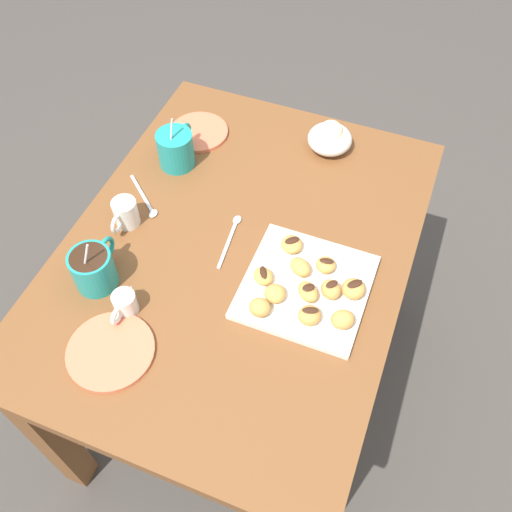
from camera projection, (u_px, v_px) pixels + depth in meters
The scene contains 30 objects.
ground_plane at pixel (243, 375), 1.92m from camera, with size 8.00×8.00×0.00m, color #423D38.
dining_table at pixel (238, 278), 1.44m from camera, with size 1.07×0.80×0.73m.
pastry_plate_square at pixel (306, 287), 1.26m from camera, with size 0.28×0.28×0.02m, color silver.
coffee_mug_teal_left at pixel (93, 268), 1.24m from camera, with size 0.14×0.10×0.15m.
coffee_mug_teal_right at pixel (176, 148), 1.47m from camera, with size 0.14×0.10×0.15m.
cream_pitcher_white at pixel (125, 212), 1.35m from camera, with size 0.10×0.06×0.07m.
ice_cream_bowl at pixel (330, 137), 1.51m from camera, with size 0.12×0.12×0.09m.
chocolate_sauce_pitcher at pixel (125, 303), 1.21m from camera, with size 0.09×0.05×0.06m.
saucer_coral_left at pixel (199, 132), 1.57m from camera, with size 0.16×0.16×0.01m, color #E5704C.
saucer_coral_right at pixel (111, 351), 1.17m from camera, with size 0.19×0.19×0.01m, color #E5704C.
loose_spoon_near_saucer at pixel (231, 234), 1.36m from camera, with size 0.16×0.03×0.01m.
loose_spoon_by_plate at pixel (146, 201), 1.42m from camera, with size 0.11×0.13×0.01m.
beignet_0 at pixel (308, 292), 1.22m from camera, with size 0.04×0.06×0.03m, color #D19347.
chocolate_drizzle_0 at pixel (309, 287), 1.21m from camera, with size 0.03×0.02×0.01m, color #381E11.
beignet_1 at pixel (300, 267), 1.26m from camera, with size 0.05×0.04×0.03m, color #D19347.
beignet_2 at pixel (331, 290), 1.22m from camera, with size 0.04×0.05×0.04m, color #D19347.
chocolate_drizzle_2 at pixel (332, 284), 1.21m from camera, with size 0.03×0.02×0.01m, color #381E11.
beignet_3 at pixel (260, 307), 1.20m from camera, with size 0.04×0.05×0.04m, color #D19347.
beignet_4 at pixel (326, 265), 1.27m from camera, with size 0.05×0.05×0.03m, color #D19347.
chocolate_drizzle_4 at pixel (327, 261), 1.26m from camera, with size 0.03×0.02×0.01m, color #381E11.
beignet_5 at pixel (343, 320), 1.18m from camera, with size 0.05×0.04×0.04m, color #D19347.
beignet_6 at pixel (263, 276), 1.25m from camera, with size 0.05×0.04×0.03m, color #D19347.
chocolate_drizzle_6 at pixel (263, 272), 1.24m from camera, with size 0.03×0.02×0.01m, color #381E11.
beignet_7 at pixel (275, 294), 1.22m from camera, with size 0.05×0.05×0.03m, color #D19347.
beignet_8 at pixel (309, 315), 1.18m from camera, with size 0.05×0.05×0.04m, color #D19347.
chocolate_drizzle_8 at pixel (310, 310), 1.17m from camera, with size 0.03×0.02×0.01m, color #381E11.
beignet_9 at pixel (292, 244), 1.30m from camera, with size 0.05×0.05×0.03m, color #D19347.
chocolate_drizzle_9 at pixel (292, 240), 1.29m from camera, with size 0.04×0.02×0.01m, color #381E11.
beignet_10 at pixel (354, 289), 1.23m from camera, with size 0.05×0.05×0.04m, color #D19347.
chocolate_drizzle_10 at pixel (355, 284), 1.21m from camera, with size 0.04×0.02×0.01m, color #381E11.
Camera 1 is at (-0.74, -0.34, 1.79)m, focal length 39.26 mm.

